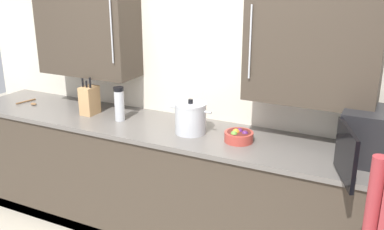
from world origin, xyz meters
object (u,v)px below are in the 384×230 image
object	(u,v)px
knife_block	(90,100)
fruit_bowl	(239,136)
stock_pot	(191,118)
thermos_flask	(119,104)
microwave_oven	(384,138)
wooden_spoon	(30,103)

from	to	relation	value
knife_block	fruit_bowl	world-z (taller)	knife_block
stock_pot	fruit_bowl	xyz separation A→B (m)	(0.38, -0.00, -0.07)
thermos_flask	knife_block	bearing A→B (deg)	175.55
stock_pot	thermos_flask	bearing A→B (deg)	-179.62
fruit_bowl	stock_pot	bearing A→B (deg)	179.49
knife_block	stock_pot	distance (m)	0.95
microwave_oven	stock_pot	size ratio (longest dim) A/B	2.26
fruit_bowl	wooden_spoon	bearing A→B (deg)	179.72
wooden_spoon	stock_pot	size ratio (longest dim) A/B	0.58
thermos_flask	stock_pot	distance (m)	0.63
knife_block	fruit_bowl	distance (m)	1.33
thermos_flask	wooden_spoon	size ratio (longest dim) A/B	1.45
knife_block	wooden_spoon	xyz separation A→B (m)	(-0.67, -0.01, -0.11)
knife_block	microwave_oven	bearing A→B (deg)	0.90
knife_block	stock_pot	xyz separation A→B (m)	(0.95, -0.02, -0.00)
knife_block	stock_pot	size ratio (longest dim) A/B	0.98
wooden_spoon	fruit_bowl	bearing A→B (deg)	-0.28
wooden_spoon	microwave_oven	bearing A→B (deg)	0.97
microwave_oven	fruit_bowl	world-z (taller)	microwave_oven
stock_pot	wooden_spoon	bearing A→B (deg)	179.77
thermos_flask	fruit_bowl	world-z (taller)	thermos_flask
microwave_oven	fruit_bowl	size ratio (longest dim) A/B	3.66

